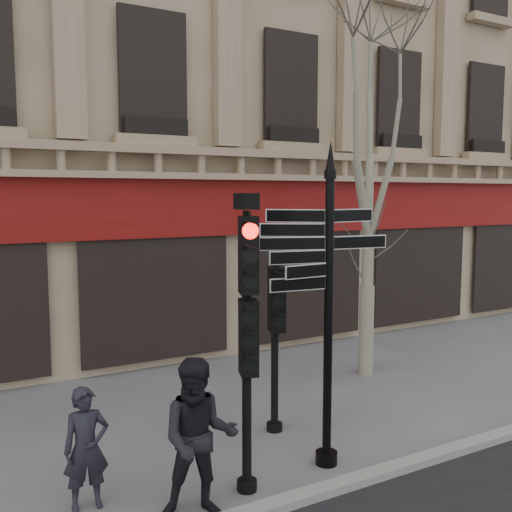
# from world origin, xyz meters

# --- Properties ---
(ground) EXTENTS (80.00, 80.00, 0.00)m
(ground) POSITION_xyz_m (0.00, 0.00, 0.00)
(ground) COLOR #57575C
(ground) RESTS_ON ground
(kerb) EXTENTS (80.00, 0.25, 0.12)m
(kerb) POSITION_xyz_m (0.00, -1.40, 0.06)
(kerb) COLOR gray
(kerb) RESTS_ON ground
(building) EXTENTS (28.00, 15.52, 18.00)m
(building) POSITION_xyz_m (0.00, 12.48, 8.99)
(building) COLOR #978464
(building) RESTS_ON ground
(fingerpost) EXTENTS (2.43, 2.43, 4.63)m
(fingerpost) POSITION_xyz_m (0.56, -0.71, 3.11)
(fingerpost) COLOR black
(fingerpost) RESTS_ON ground
(traffic_signal_main) EXTENTS (0.51, 0.43, 3.91)m
(traffic_signal_main) POSITION_xyz_m (-0.80, -0.80, 2.47)
(traffic_signal_main) COLOR black
(traffic_signal_main) RESTS_ON ground
(traffic_signal_secondary) EXTENTS (0.54, 0.46, 2.74)m
(traffic_signal_secondary) POSITION_xyz_m (0.51, 0.66, 1.91)
(traffic_signal_secondary) COLOR black
(traffic_signal_secondary) RESTS_ON ground
(plane_tree) EXTENTS (2.84, 2.84, 7.54)m
(plane_tree) POSITION_xyz_m (3.80, 2.27, 5.29)
(plane_tree) COLOR gray
(plane_tree) RESTS_ON ground
(pedestrian_a) EXTENTS (0.58, 0.40, 1.54)m
(pedestrian_a) POSITION_xyz_m (-2.73, -0.20, 0.77)
(pedestrian_a) COLOR black
(pedestrian_a) RESTS_ON ground
(pedestrian_b) EXTENTS (1.16, 1.05, 1.96)m
(pedestrian_b) POSITION_xyz_m (-1.59, -1.05, 0.98)
(pedestrian_b) COLOR black
(pedestrian_b) RESTS_ON ground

